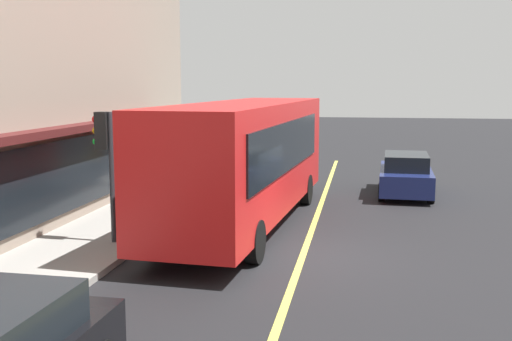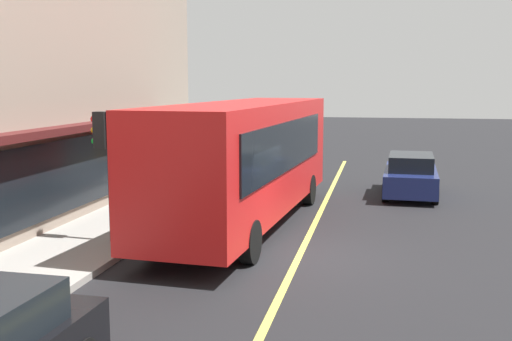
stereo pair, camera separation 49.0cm
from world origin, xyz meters
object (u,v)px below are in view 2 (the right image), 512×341
Objects in this scene: bus at (247,157)px; pedestrian_at_corner at (203,158)px; car_navy at (411,176)px; traffic_light at (103,145)px.

bus is 6.11× the size of pedestrian_at_corner.
traffic_light is at bearing 138.18° from car_navy.
bus reaches higher than traffic_light.
traffic_light reaches higher than pedestrian_at_corner.
traffic_light is at bearing 134.74° from bus.
traffic_light is 8.02m from pedestrian_at_corner.
car_navy is 2.37× the size of pedestrian_at_corner.
bus is at bearing -45.26° from traffic_light.
traffic_light reaches higher than car_navy.
pedestrian_at_corner is at bearing 29.07° from bus.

